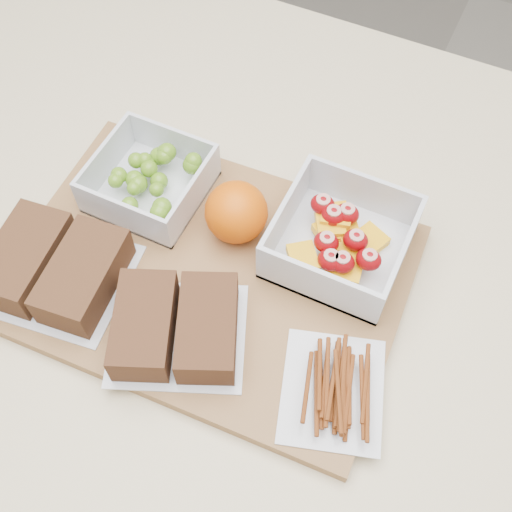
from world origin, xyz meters
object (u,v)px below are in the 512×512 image
object	(u,v)px
fruit_container	(340,241)
orange	(236,212)
sandwich_bag_center	(176,327)
pretzel_bag	(334,386)
grape_container	(151,179)
sandwich_bag_left	(55,268)
cutting_board	(208,274)

from	to	relation	value
fruit_container	orange	xyz separation A→B (m)	(-0.11, -0.02, 0.01)
sandwich_bag_center	pretzel_bag	size ratio (longest dim) A/B	1.21
orange	pretzel_bag	size ratio (longest dim) A/B	0.49
grape_container	pretzel_bag	distance (m)	0.31
fruit_container	sandwich_bag_left	bearing A→B (deg)	-148.16
sandwich_bag_left	fruit_container	bearing A→B (deg)	31.84
sandwich_bag_center	pretzel_bag	bearing A→B (deg)	4.48
fruit_container	sandwich_bag_left	xyz separation A→B (m)	(-0.26, -0.16, -0.00)
grape_container	fruit_container	xyz separation A→B (m)	(0.23, 0.01, 0.00)
fruit_container	sandwich_bag_center	distance (m)	0.20
sandwich_bag_left	sandwich_bag_center	bearing A→B (deg)	-1.67
orange	fruit_container	bearing A→B (deg)	11.13
cutting_board	orange	bearing A→B (deg)	82.47
grape_container	pretzel_bag	bearing A→B (deg)	-26.03
cutting_board	fruit_container	world-z (taller)	fruit_container
pretzel_bag	fruit_container	bearing A→B (deg)	109.74
grape_container	sandwich_bag_center	bearing A→B (deg)	-52.26
grape_container	orange	bearing A→B (deg)	-3.82
fruit_container	pretzel_bag	bearing A→B (deg)	-70.26
grape_container	sandwich_bag_center	world-z (taller)	grape_container
cutting_board	orange	size ratio (longest dim) A/B	6.04
grape_container	pretzel_bag	xyz separation A→B (m)	(0.28, -0.14, -0.01)
sandwich_bag_center	pretzel_bag	xyz separation A→B (m)	(0.16, 0.01, -0.01)
orange	pretzel_bag	xyz separation A→B (m)	(0.17, -0.13, -0.02)
cutting_board	sandwich_bag_left	bearing A→B (deg)	-153.67
pretzel_bag	cutting_board	bearing A→B (deg)	158.35
grape_container	orange	world-z (taller)	orange
orange	grape_container	bearing A→B (deg)	176.18
sandwich_bag_left	sandwich_bag_center	distance (m)	0.15
grape_container	sandwich_bag_center	distance (m)	0.19
grape_container	sandwich_bag_left	bearing A→B (deg)	-102.49
pretzel_bag	sandwich_bag_left	bearing A→B (deg)	-178.43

